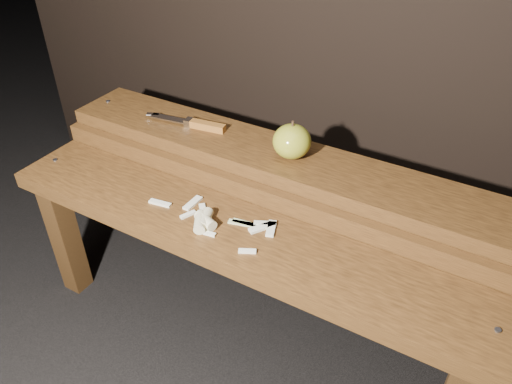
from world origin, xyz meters
The scene contains 6 objects.
ground centered at (0.00, 0.00, 0.00)m, with size 60.00×60.00×0.00m, color black.
bench_front_tier centered at (0.00, -0.06, 0.35)m, with size 1.20×0.20×0.42m.
bench_rear_tier centered at (0.00, 0.17, 0.41)m, with size 1.20×0.21×0.50m.
apple centered at (0.03, 0.17, 0.54)m, with size 0.09×0.09×0.10m.
knife centered at (-0.25, 0.18, 0.51)m, with size 0.24×0.05×0.02m.
apple_scraps centered at (-0.05, -0.06, 0.43)m, with size 0.32×0.13×0.03m.
Camera 1 is at (0.47, -0.76, 1.14)m, focal length 35.00 mm.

